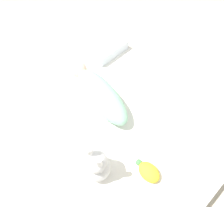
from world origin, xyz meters
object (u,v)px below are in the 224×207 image
object	(u,v)px
pillow	(98,41)
turtle_plush	(149,172)
bunny_plush	(96,165)
swaddled_baby	(99,94)

from	to	relation	value
pillow	turtle_plush	distance (m)	1.06
turtle_plush	bunny_plush	bearing A→B (deg)	44.06
swaddled_baby	pillow	xyz separation A→B (m)	(0.40, -0.34, -0.04)
swaddled_baby	bunny_plush	bearing A→B (deg)	143.50
turtle_plush	swaddled_baby	bearing A→B (deg)	-12.71
pillow	turtle_plush	world-z (taller)	pillow
swaddled_baby	bunny_plush	world-z (taller)	bunny_plush
swaddled_baby	pillow	bearing A→B (deg)	-33.39
swaddled_baby	turtle_plush	bearing A→B (deg)	174.15
bunny_plush	pillow	bearing A→B (deg)	-41.72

